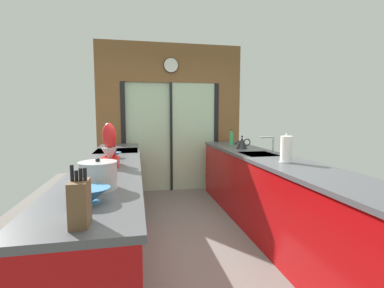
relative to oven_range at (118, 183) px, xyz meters
name	(u,v)px	position (x,y,z in m)	size (l,w,h in m)	color
ground_plane	(189,228)	(0.91, -0.65, -0.47)	(5.04, 7.60, 0.02)	slate
back_wall_unit	(171,109)	(0.91, 1.15, 1.07)	(2.64, 0.12, 2.70)	brown
left_counter_run	(110,209)	(0.00, -1.12, 0.01)	(0.62, 3.80, 0.92)	#AD0C0F
right_counter_run	(268,194)	(1.82, -0.95, 0.01)	(0.62, 3.80, 0.92)	#AD0C0F
sink_faucet	(271,142)	(1.96, -0.70, 0.62)	(0.19, 0.02, 0.22)	#B7BABC
oven_range	(118,183)	(0.00, 0.00, 0.00)	(0.60, 0.60, 0.92)	black
mixing_bowl_near	(92,195)	(0.02, -2.36, 0.51)	(0.21, 0.21, 0.09)	teal
mixing_bowl_far	(114,155)	(0.02, -0.68, 0.50)	(0.16, 0.16, 0.07)	teal
knife_block	(80,202)	(0.02, -2.68, 0.57)	(0.08, 0.14, 0.28)	brown
stand_mixer	(110,150)	(0.02, -1.21, 0.63)	(0.17, 0.27, 0.42)	red
stock_pot	(98,175)	(0.02, -2.06, 0.56)	(0.25, 0.25, 0.21)	#B7BABC
kettle	(242,143)	(1.80, -0.13, 0.55)	(0.25, 0.17, 0.19)	black
soap_bottle	(231,138)	(1.80, 0.34, 0.57)	(0.06, 0.06, 0.26)	#339E56
paper_towel_roll	(286,149)	(1.80, -1.36, 0.60)	(0.14, 0.14, 0.31)	#B7BABC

